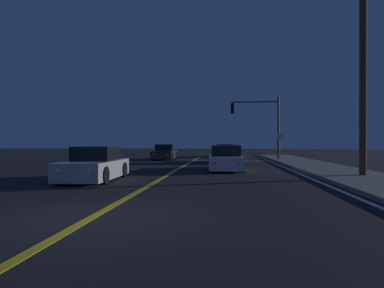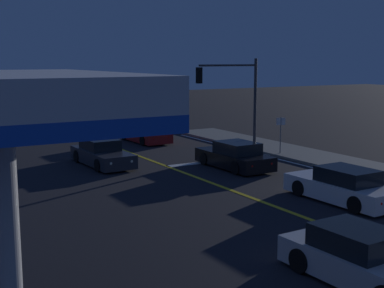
# 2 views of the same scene
# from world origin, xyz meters

# --- Properties ---
(lane_line_center) EXTENTS (0.20, 39.32, 0.01)m
(lane_line_center) POSITION_xyz_m (0.00, 11.56, 0.01)
(lane_line_center) COLOR gold
(lane_line_center) RESTS_ON ground
(stop_bar) EXTENTS (6.42, 0.50, 0.01)m
(stop_bar) POSITION_xyz_m (3.21, 21.63, 0.01)
(stop_bar) COLOR white
(stop_bar) RESTS_ON ground
(car_mid_block_black) EXTENTS (2.02, 4.55, 1.34)m
(car_mid_block_black) POSITION_xyz_m (2.77, 19.64, 0.58)
(car_mid_block_black) COLOR black
(car_mid_block_black) RESTS_ON ground
(car_side_waiting_red) EXTENTS (2.01, 4.47, 1.34)m
(car_side_waiting_red) POSITION_xyz_m (2.54, 29.60, 0.58)
(car_side_waiting_red) COLOR maroon
(car_side_waiting_red) RESTS_ON ground
(car_parked_curb_silver) EXTENTS (1.93, 4.31, 1.34)m
(car_parked_curb_silver) POSITION_xyz_m (-2.52, 6.70, 0.58)
(car_parked_curb_silver) COLOR #B2B5BA
(car_parked_curb_silver) RESTS_ON ground
(car_lead_oncoming_charcoal) EXTENTS (1.97, 4.74, 1.34)m
(car_lead_oncoming_charcoal) POSITION_xyz_m (-2.70, 23.73, 0.58)
(car_lead_oncoming_charcoal) COLOR #2D2D33
(car_lead_oncoming_charcoal) RESTS_ON ground
(car_distant_tail_white) EXTENTS (1.92, 4.70, 1.34)m
(car_distant_tail_white) POSITION_xyz_m (2.66, 12.31, 0.58)
(car_distant_tail_white) COLOR silver
(car_distant_tail_white) RESTS_ON ground
(traffic_signal_near_right) EXTENTS (4.19, 0.28, 5.44)m
(traffic_signal_near_right) POSITION_xyz_m (5.67, 23.93, 3.65)
(traffic_signal_near_right) COLOR #38383D
(traffic_signal_near_right) RESTS_ON ground
(street_sign_corner) EXTENTS (0.56, 0.12, 2.21)m
(street_sign_corner) POSITION_xyz_m (6.92, 21.13, 1.49)
(street_sign_corner) COLOR slate
(street_sign_corner) RESTS_ON ground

